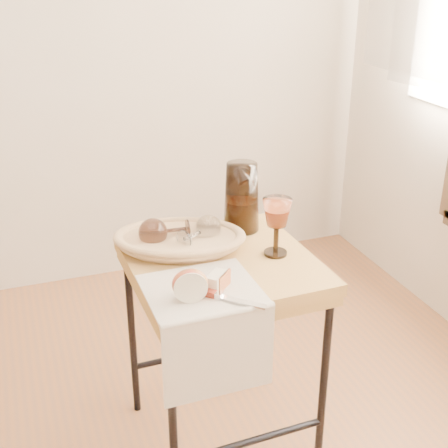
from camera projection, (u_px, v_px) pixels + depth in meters
name	position (u px, v px, depth m)	size (l,w,h in m)	color
side_table	(222.00, 354.00, 1.90)	(0.52, 0.52, 0.66)	brown
tea_towel	(202.00, 290.00, 1.60)	(0.30, 0.27, 0.01)	#F4E6CB
bread_basket	(180.00, 241.00, 1.82)	(0.35, 0.24, 0.05)	#AC8253
goblet_lying_a	(168.00, 231.00, 1.81)	(0.14, 0.09, 0.09)	brown
goblet_lying_b	(198.00, 233.00, 1.81)	(0.13, 0.08, 0.08)	white
pitcher	(242.00, 197.00, 1.91)	(0.15, 0.23, 0.26)	black
wine_goblet	(276.00, 227.00, 1.76)	(0.09, 0.09, 0.18)	white
apple_half	(190.00, 284.00, 1.54)	(0.09, 0.05, 0.08)	#AD0F20
apple_wedge	(217.00, 281.00, 1.59)	(0.06, 0.03, 0.04)	#F1E5C7
table_knife	(222.00, 296.00, 1.55)	(0.22, 0.02, 0.02)	silver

